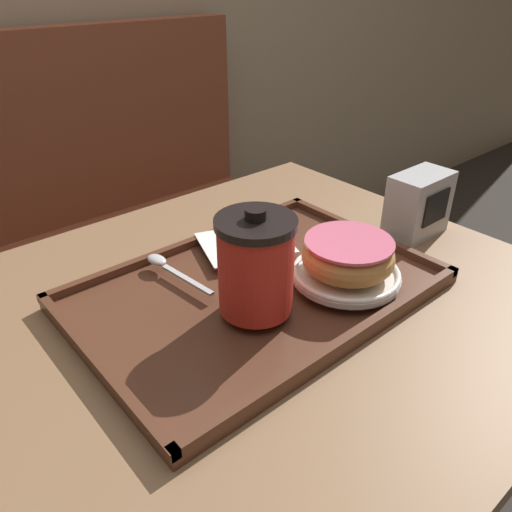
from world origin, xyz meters
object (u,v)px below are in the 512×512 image
coffee_cup_front (256,264)px  spoon (165,265)px  donut_chocolate_glazed (348,255)px  napkin_dispenser (418,204)px

coffee_cup_front → spoon: coffee_cup_front is taller
spoon → coffee_cup_front: bearing=-172.3°
spoon → donut_chocolate_glazed: bearing=-142.5°
donut_chocolate_glazed → spoon: donut_chocolate_glazed is taller
donut_chocolate_glazed → spoon: size_ratio=0.92×
donut_chocolate_glazed → napkin_dispenser: 0.23m
coffee_cup_front → spoon: (-0.04, 0.16, -0.06)m
coffee_cup_front → napkin_dispenser: coffee_cup_front is taller
coffee_cup_front → donut_chocolate_glazed: bearing=-12.3°
coffee_cup_front → donut_chocolate_glazed: size_ratio=1.09×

